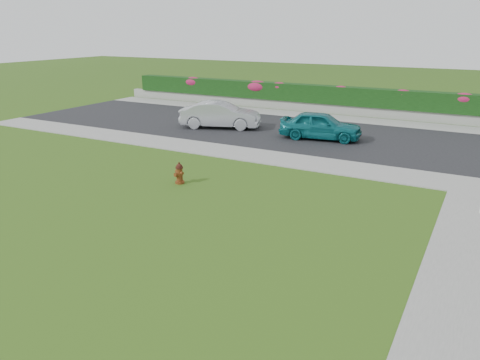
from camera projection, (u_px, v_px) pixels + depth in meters
The scene contains 15 objects.
ground at pixel (152, 248), 11.59m from camera, with size 120.00×120.00×0.00m, color black.
street_far at pixel (242, 127), 25.54m from camera, with size 26.00×8.00×0.04m, color black.
sidewalk_far at pixel (173, 144), 21.82m from camera, with size 24.00×2.00×0.04m, color gray.
sidewalk_beyond at pixel (341, 118), 27.90m from camera, with size 34.00×2.00×0.04m, color gray.
retaining_wall at pixel (348, 110), 29.07m from camera, with size 34.00×0.40×0.60m, color gray.
hedge at pixel (349, 96), 28.89m from camera, with size 32.00×0.90×1.10m, color black.
fire_hydrant at pixel (179, 173), 16.26m from camera, with size 0.40×0.38×0.76m.
sedan_teal at pixel (321, 125), 22.51m from camera, with size 1.57×3.90×1.33m, color #0E656B.
sedan_silver at pixel (220, 115), 25.03m from camera, with size 1.48×4.25×1.40m, color #A5A8AD.
flower_clump_a at pixel (193, 82), 33.95m from camera, with size 1.39×0.89×0.69m, color #C2215F.
flower_clump_b at pixel (257, 86), 31.60m from camera, with size 1.56×1.00×0.78m, color #C2215F.
flower_clump_c at pixel (279, 87), 30.84m from camera, with size 1.13×0.73×0.56m, color #C2215F.
flower_clump_d at pixel (341, 90), 28.95m from camera, with size 1.07×0.69×0.54m, color #C2215F.
flower_clump_e at pixel (403, 94), 27.26m from camera, with size 1.10×0.70×0.55m, color #C2215F.
flower_clump_f at pixel (464, 99), 25.79m from camera, with size 1.25×0.80×0.63m, color #C2215F.
Camera 1 is at (6.92, -8.18, 5.21)m, focal length 35.00 mm.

